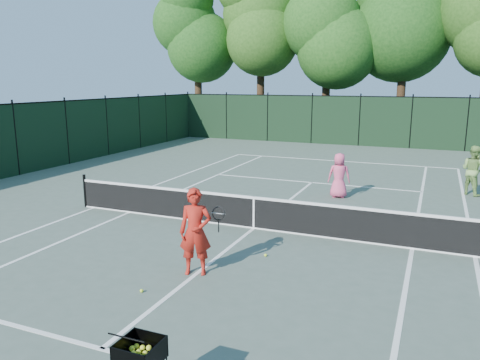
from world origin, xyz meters
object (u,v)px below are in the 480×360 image
at_px(coach, 196,232).
at_px(loose_ball_midcourt, 266,255).
at_px(loose_ball_near_cart, 142,291).
at_px(player_pink, 339,175).
at_px(player_green, 473,170).
at_px(ball_hopper, 140,353).

distance_m(coach, loose_ball_midcourt, 2.00).
height_order(coach, loose_ball_near_cart, coach).
bearing_deg(loose_ball_midcourt, player_pink, 85.99).
distance_m(player_green, loose_ball_near_cart, 12.86).
relative_size(coach, player_green, 1.05).
height_order(player_green, loose_ball_midcourt, player_green).
distance_m(ball_hopper, loose_ball_near_cart, 3.44).
bearing_deg(loose_ball_midcourt, loose_ball_near_cart, -120.22).
height_order(ball_hopper, loose_ball_midcourt, ball_hopper).
relative_size(player_pink, player_green, 0.88).
relative_size(coach, loose_ball_near_cart, 27.11).
relative_size(player_green, loose_ball_near_cart, 25.92).
height_order(player_pink, loose_ball_near_cart, player_pink).
height_order(coach, ball_hopper, coach).
xyz_separation_m(coach, loose_ball_near_cart, (-0.54, -1.22, -0.89)).
relative_size(coach, player_pink, 1.18).
xyz_separation_m(coach, player_pink, (1.46, 7.72, -0.14)).
distance_m(coach, player_green, 11.50).
relative_size(ball_hopper, loose_ball_near_cart, 13.92).
bearing_deg(loose_ball_near_cart, ball_hopper, -55.30).
xyz_separation_m(loose_ball_near_cart, loose_ball_midcourt, (1.57, 2.69, 0.00)).
bearing_deg(loose_ball_midcourt, coach, -124.85).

